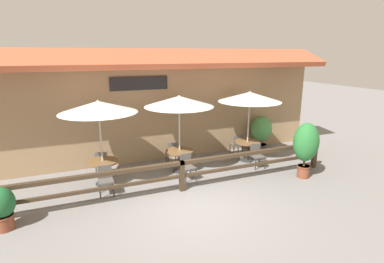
{
  "coord_description": "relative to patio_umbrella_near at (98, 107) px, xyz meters",
  "views": [
    {
      "loc": [
        -2.86,
        -6.81,
        4.04
      ],
      "look_at": [
        0.51,
        1.51,
        1.7
      ],
      "focal_mm": 28.0,
      "sensor_mm": 36.0,
      "label": 1
    }
  ],
  "objects": [
    {
      "name": "ground_plane",
      "position": [
        2.14,
        -2.45,
        -2.49
      ],
      "size": [
        60.0,
        60.0,
        0.0
      ],
      "primitive_type": "plane",
      "color": "slate"
    },
    {
      "name": "building_facade",
      "position": [
        2.14,
        1.65,
        -0.32
      ],
      "size": [
        14.28,
        1.49,
        4.23
      ],
      "color": "#997A56",
      "rests_on": "ground"
    },
    {
      "name": "patio_railing",
      "position": [
        2.14,
        -1.4,
        -1.79
      ],
      "size": [
        10.4,
        0.14,
        0.95
      ],
      "color": "#3D2D1E",
      "rests_on": "ground"
    },
    {
      "name": "patio_umbrella_near",
      "position": [
        0.0,
        0.0,
        0.0
      ],
      "size": [
        2.34,
        2.34,
        2.71
      ],
      "color": "#B7B2A8",
      "rests_on": "ground"
    },
    {
      "name": "dining_table_near",
      "position": [
        -0.0,
        0.0,
        -1.87
      ],
      "size": [
        0.98,
        0.98,
        0.78
      ],
      "color": "brown",
      "rests_on": "ground"
    },
    {
      "name": "chair_near_streetside",
      "position": [
        -0.01,
        -0.76,
        -2.01
      ],
      "size": [
        0.43,
        0.43,
        0.86
      ],
      "rotation": [
        0.0,
        0.0,
        -0.03
      ],
      "color": "#514C47",
      "rests_on": "ground"
    },
    {
      "name": "chair_near_wallside",
      "position": [
        0.04,
        0.76,
        -2.01
      ],
      "size": [
        0.51,
        0.51,
        0.86
      ],
      "rotation": [
        0.0,
        0.0,
        2.89
      ],
      "color": "#514C47",
      "rests_on": "ground"
    },
    {
      "name": "patio_umbrella_middle",
      "position": [
        2.61,
        0.11,
        0.0
      ],
      "size": [
        2.34,
        2.34,
        2.71
      ],
      "color": "#B7B2A8",
      "rests_on": "ground"
    },
    {
      "name": "dining_table_middle",
      "position": [
        2.61,
        0.11,
        -1.87
      ],
      "size": [
        0.98,
        0.98,
        0.78
      ],
      "color": "brown",
      "rests_on": "ground"
    },
    {
      "name": "chair_middle_streetside",
      "position": [
        2.6,
        -0.66,
        -2.01
      ],
      "size": [
        0.46,
        0.46,
        0.86
      ],
      "rotation": [
        0.0,
        0.0,
        0.11
      ],
      "color": "#514C47",
      "rests_on": "ground"
    },
    {
      "name": "chair_middle_wallside",
      "position": [
        2.59,
        0.87,
        -2.01
      ],
      "size": [
        0.46,
        0.46,
        0.86
      ],
      "rotation": [
        0.0,
        0.0,
        3.04
      ],
      "color": "#514C47",
      "rests_on": "ground"
    },
    {
      "name": "patio_umbrella_far",
      "position": [
        5.4,
        0.14,
        0.0
      ],
      "size": [
        2.34,
        2.34,
        2.71
      ],
      "color": "#B7B2A8",
      "rests_on": "ground"
    },
    {
      "name": "dining_table_far",
      "position": [
        5.4,
        0.14,
        -1.87
      ],
      "size": [
        0.98,
        0.98,
        0.78
      ],
      "color": "brown",
      "rests_on": "ground"
    },
    {
      "name": "chair_far_streetside",
      "position": [
        5.34,
        -0.59,
        -2.01
      ],
      "size": [
        0.45,
        0.45,
        0.86
      ],
      "rotation": [
        0.0,
        0.0,
        -0.06
      ],
      "color": "#514C47",
      "rests_on": "ground"
    },
    {
      "name": "chair_far_wallside",
      "position": [
        5.38,
        0.88,
        -2.01
      ],
      "size": [
        0.45,
        0.45,
        0.86
      ],
      "rotation": [
        0.0,
        0.0,
        3.06
      ],
      "color": "#514C47",
      "rests_on": "ground"
    },
    {
      "name": "potted_plant_tall_tropical",
      "position": [
        -2.47,
        -1.76,
        -1.91
      ],
      "size": [
        0.61,
        0.55,
        1.07
      ],
      "color": "brown",
      "rests_on": "ground"
    },
    {
      "name": "potted_plant_small_flowering",
      "position": [
        6.27,
        -1.97,
        -1.34
      ],
      "size": [
        0.85,
        0.77,
        1.87
      ],
      "color": "brown",
      "rests_on": "ground"
    },
    {
      "name": "potted_plant_corner_fern",
      "position": [
        6.68,
        1.1,
        -1.63
      ],
      "size": [
        0.93,
        0.84,
        1.47
      ],
      "color": "#564C47",
      "rests_on": "ground"
    }
  ]
}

